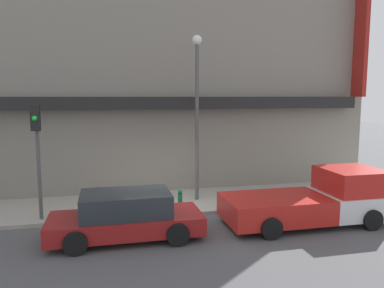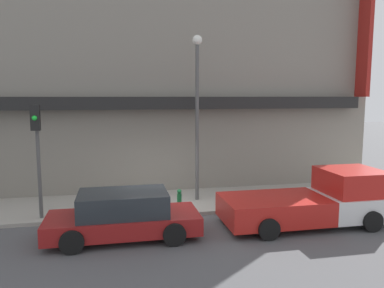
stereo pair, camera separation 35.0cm
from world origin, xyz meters
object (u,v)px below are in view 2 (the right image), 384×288
(fire_hydrant, at_px, (179,200))
(parked_car, at_px, (123,216))
(street_lamp, at_px, (197,100))
(traffic_light, at_px, (37,141))
(pickup_truck, at_px, (317,201))

(fire_hydrant, bearing_deg, parked_car, -135.89)
(fire_hydrant, xyz_separation_m, street_lamp, (0.90, 1.19, 3.45))
(fire_hydrant, relative_size, traffic_light, 0.20)
(parked_car, xyz_separation_m, traffic_light, (-2.61, 1.89, 2.00))
(pickup_truck, relative_size, parked_car, 1.24)
(pickup_truck, relative_size, street_lamp, 0.87)
(pickup_truck, distance_m, parked_car, 6.11)
(street_lamp, xyz_separation_m, traffic_light, (-5.47, -1.21, -1.27))
(parked_car, height_order, fire_hydrant, parked_car)
(fire_hydrant, bearing_deg, street_lamp, 53.12)
(fire_hydrant, height_order, traffic_light, traffic_light)
(fire_hydrant, bearing_deg, traffic_light, -179.86)
(pickup_truck, xyz_separation_m, fire_hydrant, (-4.15, 1.90, -0.26))
(parked_car, bearing_deg, traffic_light, 144.76)
(pickup_truck, height_order, street_lamp, street_lamp)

